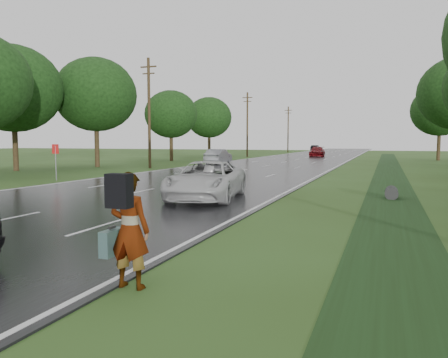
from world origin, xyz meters
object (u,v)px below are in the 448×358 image
pedestrian (128,228)px  white_pickup (206,180)px  road_sign (56,155)px  silver_sedan (218,156)px

pedestrian → white_pickup: (-3.13, 10.90, -0.19)m
road_sign → pedestrian: bearing=-45.6°
silver_sedan → road_sign: bearing=80.5°
road_sign → white_pickup: road_sign is taller
white_pickup → silver_sedan: 28.58m
white_pickup → silver_sedan: bearing=101.5°
road_sign → pedestrian: size_ratio=1.15×
pedestrian → white_pickup: size_ratio=0.35×
road_sign → silver_sedan: road_sign is taller
pedestrian → silver_sedan: 39.90m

